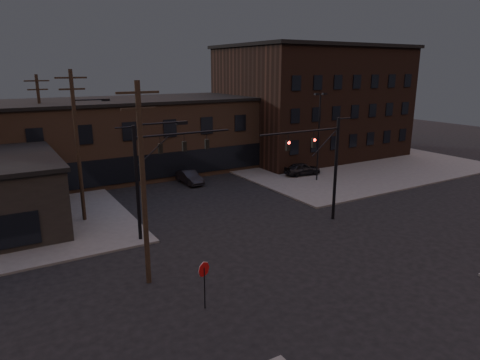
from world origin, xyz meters
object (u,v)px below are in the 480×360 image
at_px(traffic_signal_near, 325,159).
at_px(car_crossing, 189,177).
at_px(stop_sign, 204,274).
at_px(parked_car_lot_b, 332,153).
at_px(traffic_signal_far, 155,168).
at_px(parked_car_lot_a, 302,169).

xyz_separation_m(traffic_signal_near, car_crossing, (-4.18, 15.62, -4.25)).
bearing_deg(stop_sign, parked_car_lot_b, 38.17).
bearing_deg(stop_sign, traffic_signal_far, 82.68).
bearing_deg(car_crossing, traffic_signal_near, -77.58).
bearing_deg(car_crossing, parked_car_lot_b, 1.82).
height_order(traffic_signal_far, parked_car_lot_b, traffic_signal_far).
bearing_deg(traffic_signal_near, parked_car_lot_a, 57.23).
bearing_deg(car_crossing, traffic_signal_far, -125.64).
bearing_deg(stop_sign, parked_car_lot_a, 41.27).
xyz_separation_m(traffic_signal_near, traffic_signal_far, (-12.07, 3.50, 0.08)).
relative_size(traffic_signal_near, parked_car_lot_b, 1.71).
distance_m(stop_sign, parked_car_lot_a, 28.10).
bearing_deg(parked_car_lot_a, car_crossing, 79.81).
bearing_deg(parked_car_lot_a, traffic_signal_far, 119.83).
distance_m(traffic_signal_far, parked_car_lot_b, 32.26).
relative_size(traffic_signal_near, stop_sign, 3.23).
xyz_separation_m(traffic_signal_far, parked_car_lot_a, (19.82, 8.54, -4.17)).
height_order(traffic_signal_near, parked_car_lot_a, traffic_signal_near).
bearing_deg(car_crossing, stop_sign, -115.11).
distance_m(traffic_signal_far, car_crossing, 15.10).
bearing_deg(traffic_signal_near, parked_car_lot_b, 45.70).
bearing_deg(parked_car_lot_b, traffic_signal_far, 138.01).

